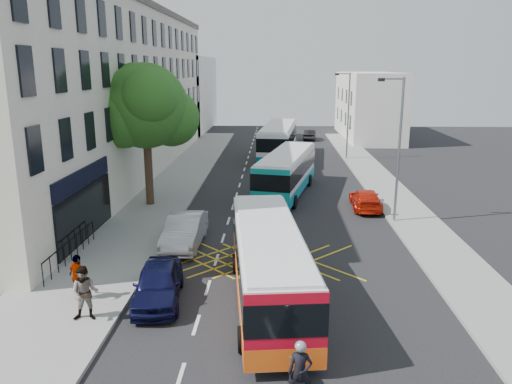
# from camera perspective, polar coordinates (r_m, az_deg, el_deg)

# --- Properties ---
(ground) EXTENTS (120.00, 120.00, 0.00)m
(ground) POSITION_cam_1_polar(r_m,az_deg,el_deg) (17.77, 3.78, -15.11)
(ground) COLOR black
(ground) RESTS_ON ground
(pavement_left) EXTENTS (5.00, 70.00, 0.15)m
(pavement_left) POSITION_cam_1_polar(r_m,az_deg,el_deg) (32.68, -11.97, -1.44)
(pavement_left) COLOR gray
(pavement_left) RESTS_ON ground
(pavement_right) EXTENTS (3.00, 70.00, 0.15)m
(pavement_right) POSITION_cam_1_polar(r_m,az_deg,el_deg) (32.69, 16.38, -1.71)
(pavement_right) COLOR gray
(pavement_right) RESTS_ON ground
(terrace_main) EXTENTS (8.30, 45.00, 13.50)m
(terrace_main) POSITION_cam_1_polar(r_m,az_deg,el_deg) (42.25, -16.67, 10.95)
(terrace_main) COLOR beige
(terrace_main) RESTS_ON ground
(terrace_far) EXTENTS (8.00, 20.00, 10.00)m
(terrace_far) POSITION_cam_1_polar(r_m,az_deg,el_deg) (71.87, -8.72, 11.04)
(terrace_far) COLOR silver
(terrace_far) RESTS_ON ground
(building_right) EXTENTS (6.00, 18.00, 8.00)m
(building_right) POSITION_cam_1_polar(r_m,az_deg,el_deg) (64.71, 12.68, 9.65)
(building_right) COLOR silver
(building_right) RESTS_ON ground
(street_tree) EXTENTS (6.30, 5.70, 8.80)m
(street_tree) POSITION_cam_1_polar(r_m,az_deg,el_deg) (31.59, -12.58, 9.48)
(street_tree) COLOR #382619
(street_tree) RESTS_ON pavement_left
(lamp_near) EXTENTS (1.45, 0.15, 8.00)m
(lamp_near) POSITION_cam_1_polar(r_m,az_deg,el_deg) (28.60, 15.88, 5.44)
(lamp_near) COLOR slate
(lamp_near) RESTS_ON pavement_right
(lamp_far) EXTENTS (1.45, 0.15, 8.00)m
(lamp_far) POSITION_cam_1_polar(r_m,az_deg,el_deg) (48.15, 10.39, 9.07)
(lamp_far) COLOR slate
(lamp_far) RESTS_ON pavement_right
(railings) EXTENTS (0.08, 5.60, 1.14)m
(railings) POSITION_cam_1_polar(r_m,az_deg,el_deg) (24.09, -20.41, -6.07)
(railings) COLOR black
(railings) RESTS_ON pavement_left
(bus_near) EXTENTS (3.47, 10.41, 2.87)m
(bus_near) POSITION_cam_1_polar(r_m,az_deg,el_deg) (18.84, 1.45, -8.21)
(bus_near) COLOR silver
(bus_near) RESTS_ON ground
(bus_mid) EXTENTS (4.59, 10.79, 2.96)m
(bus_mid) POSITION_cam_1_polar(r_m,az_deg,el_deg) (34.65, 3.51, 2.25)
(bus_mid) COLOR silver
(bus_mid) RESTS_ON ground
(bus_far) EXTENTS (3.86, 12.05, 3.33)m
(bus_far) POSITION_cam_1_polar(r_m,az_deg,el_deg) (48.07, 2.57, 5.84)
(bus_far) COLOR silver
(bus_far) RESTS_ON ground
(motorbike) EXTENTS (0.67, 2.16, 1.91)m
(motorbike) POSITION_cam_1_polar(r_m,az_deg,el_deg) (13.80, 5.04, -20.21)
(motorbike) COLOR black
(motorbike) RESTS_ON ground
(parked_car_blue) EXTENTS (2.20, 4.43, 1.45)m
(parked_car_blue) POSITION_cam_1_polar(r_m,az_deg,el_deg) (19.48, -11.12, -10.22)
(parked_car_blue) COLOR black
(parked_car_blue) RESTS_ON ground
(parked_car_silver) EXTENTS (1.74, 4.79, 1.57)m
(parked_car_silver) POSITION_cam_1_polar(r_m,az_deg,el_deg) (25.01, -8.17, -4.40)
(parked_car_silver) COLOR #B5B8BD
(parked_car_silver) RESTS_ON ground
(red_hatchback) EXTENTS (1.89, 4.32, 1.23)m
(red_hatchback) POSITION_cam_1_polar(r_m,az_deg,el_deg) (31.95, 12.42, -0.81)
(red_hatchback) COLOR red
(red_hatchback) RESTS_ON ground
(distant_car_grey) EXTENTS (2.17, 4.57, 1.26)m
(distant_car_grey) POSITION_cam_1_polar(r_m,az_deg,el_deg) (58.75, 3.28, 6.23)
(distant_car_grey) COLOR #3F4147
(distant_car_grey) RESTS_ON ground
(distant_car_dark) EXTENTS (1.82, 4.00, 1.27)m
(distant_car_dark) POSITION_cam_1_polar(r_m,az_deg,el_deg) (61.55, 6.18, 6.54)
(distant_car_dark) COLOR black
(distant_car_dark) RESTS_ON ground
(pedestrian_near) EXTENTS (1.01, 0.82, 1.95)m
(pedestrian_near) POSITION_cam_1_polar(r_m,az_deg,el_deg) (18.39, -18.95, -10.90)
(pedestrian_near) COLOR gray
(pedestrian_near) RESTS_ON pavement_left
(pedestrian_far) EXTENTS (1.09, 0.95, 1.76)m
(pedestrian_far) POSITION_cam_1_polar(r_m,az_deg,el_deg) (20.05, -19.66, -9.14)
(pedestrian_far) COLOR gray
(pedestrian_far) RESTS_ON pavement_left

